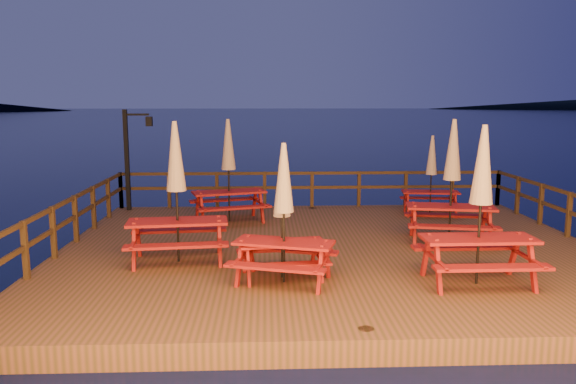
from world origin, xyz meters
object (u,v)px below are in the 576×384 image
(lamp_post, at_px, (132,150))
(picnic_table_1, at_px, (284,211))
(picnic_table_2, at_px, (229,169))
(picnic_table_0, at_px, (431,174))

(lamp_post, bearing_deg, picnic_table_1, -58.56)
(picnic_table_1, distance_m, picnic_table_2, 5.42)
(picnic_table_0, distance_m, picnic_table_1, 7.38)
(lamp_post, bearing_deg, picnic_table_0, -7.09)
(picnic_table_0, relative_size, picnic_table_1, 0.90)
(picnic_table_0, bearing_deg, picnic_table_1, -119.49)
(lamp_post, distance_m, picnic_table_0, 8.78)
(picnic_table_0, height_order, picnic_table_2, picnic_table_2)
(picnic_table_0, bearing_deg, lamp_post, -179.85)
(lamp_post, relative_size, picnic_table_1, 1.19)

